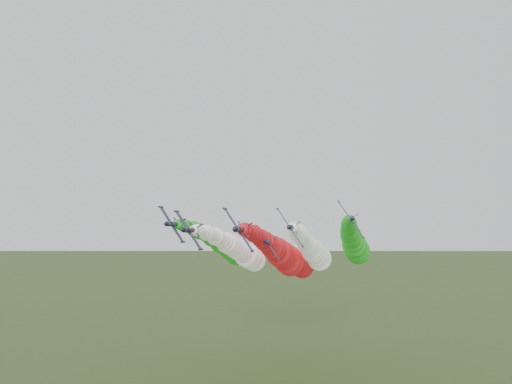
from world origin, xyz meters
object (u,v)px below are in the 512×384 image
jet_inner_right (311,249)px  jet_outer_right (354,243)px  jet_outer_left (226,246)px  jet_trail (294,259)px  jet_inner_left (240,251)px  jet_lead (279,253)px

jet_inner_right → jet_outer_right: (12.54, 7.07, 1.58)m
jet_outer_left → jet_trail: size_ratio=0.99×
jet_inner_left → jet_inner_right: jet_inner_right is taller
jet_inner_left → jet_outer_left: size_ratio=1.00×
jet_inner_right → jet_trail: size_ratio=1.00×
jet_lead → jet_outer_right: jet_outer_right is taller
jet_inner_right → jet_trail: 15.15m
jet_lead → jet_outer_left: 23.85m
jet_inner_left → jet_outer_left: jet_outer_left is taller
jet_outer_right → jet_trail: bearing=160.9°
jet_lead → jet_inner_right: size_ratio=1.00×
jet_outer_right → jet_trail: (-18.46, 6.40, -5.17)m
jet_lead → jet_outer_right: (20.85, 18.20, 2.25)m
jet_lead → jet_trail: size_ratio=1.00×
jet_outer_right → jet_lead: bearing=-138.9°
jet_inner_left → jet_outer_right: bearing=18.2°
jet_inner_right → jet_trail: jet_inner_right is taller
jet_lead → jet_trail: 24.89m
jet_trail → jet_lead: bearing=-95.6°
jet_lead → jet_inner_right: 13.91m
jet_lead → jet_inner_right: jet_inner_right is taller
jet_outer_left → jet_inner_right: bearing=-10.1°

